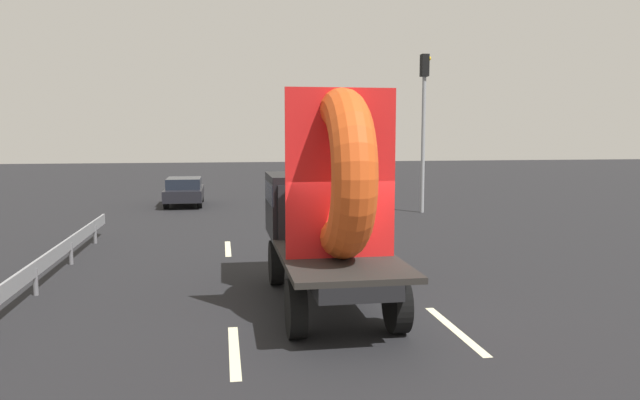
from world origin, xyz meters
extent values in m
plane|color=black|center=(0.00, 0.00, 0.00)|extent=(120.00, 120.00, 0.00)
cylinder|color=black|center=(-1.19, 2.53, 0.49)|extent=(0.28, 0.98, 0.98)
cylinder|color=black|center=(0.51, 2.53, 0.49)|extent=(0.28, 0.98, 0.98)
cylinder|color=black|center=(-1.19, -1.02, 0.49)|extent=(0.28, 0.98, 0.98)
cylinder|color=black|center=(0.51, -1.02, 0.49)|extent=(0.28, 0.98, 0.98)
cube|color=black|center=(-0.34, 0.74, 0.96)|extent=(1.30, 5.66, 0.25)
cube|color=black|center=(-0.34, 2.53, 1.76)|extent=(2.00, 2.07, 1.35)
cube|color=black|center=(-0.34, 2.48, 2.05)|extent=(2.02, 1.97, 0.44)
cube|color=black|center=(-0.34, -0.30, 1.13)|extent=(2.00, 3.59, 0.10)
cube|color=black|center=(-0.34, 1.45, 1.73)|extent=(1.80, 0.08, 1.10)
torus|color=#D84C19|center=(-0.34, -0.45, 2.63)|extent=(0.73, 2.90, 2.90)
cube|color=red|center=(-0.34, -0.45, 2.63)|extent=(1.90, 0.03, 2.90)
cylinder|color=black|center=(-4.78, 19.15, 0.30)|extent=(0.21, 0.60, 0.60)
cylinder|color=black|center=(-3.33, 19.15, 0.30)|extent=(0.21, 0.60, 0.60)
cylinder|color=black|center=(-4.78, 16.64, 0.30)|extent=(0.21, 0.60, 0.60)
cylinder|color=black|center=(-3.33, 16.64, 0.30)|extent=(0.21, 0.60, 0.60)
cube|color=black|center=(-4.05, 17.89, 0.56)|extent=(1.68, 3.92, 0.51)
cube|color=black|center=(-4.05, 17.80, 1.05)|extent=(1.51, 2.20, 0.47)
cylinder|color=gray|center=(5.98, 13.65, 2.82)|extent=(0.16, 0.16, 5.65)
cube|color=black|center=(5.98, 13.65, 6.10)|extent=(0.30, 0.36, 0.90)
sphere|color=yellow|center=(6.15, 13.65, 6.38)|extent=(0.20, 0.20, 0.20)
cube|color=gray|center=(-6.15, 3.89, 0.55)|extent=(0.06, 11.88, 0.32)
cylinder|color=slate|center=(-6.15, 2.41, 0.28)|extent=(0.10, 0.10, 0.55)
cylinder|color=slate|center=(-6.15, 5.38, 0.28)|extent=(0.10, 0.10, 0.55)
cylinder|color=slate|center=(-6.15, 8.35, 0.28)|extent=(0.10, 0.10, 0.55)
cube|color=beige|center=(-2.20, -1.48, 0.00)|extent=(0.16, 2.30, 0.01)
cube|color=beige|center=(-2.20, 6.85, 0.00)|extent=(0.16, 2.33, 0.01)
cube|color=beige|center=(1.52, -1.07, 0.00)|extent=(0.16, 2.58, 0.01)
cube|color=beige|center=(1.52, 7.15, 0.00)|extent=(0.16, 2.28, 0.01)
cylinder|color=black|center=(4.98, 27.75, 0.28)|extent=(0.19, 0.56, 0.56)
cylinder|color=black|center=(6.34, 27.75, 0.28)|extent=(0.19, 0.56, 0.56)
cylinder|color=black|center=(4.98, 25.41, 0.28)|extent=(0.19, 0.56, 0.56)
cylinder|color=black|center=(6.34, 25.41, 0.28)|extent=(0.19, 0.56, 0.56)
cube|color=silver|center=(5.66, 26.58, 0.52)|extent=(1.57, 3.65, 0.48)
cube|color=black|center=(5.66, 26.49, 0.97)|extent=(1.41, 2.05, 0.43)
camera|label=1|loc=(-2.34, -10.44, 3.31)|focal=33.73mm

